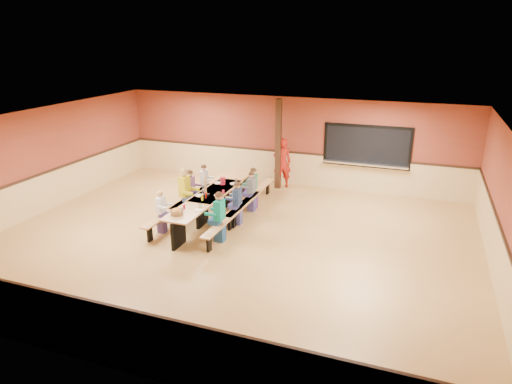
% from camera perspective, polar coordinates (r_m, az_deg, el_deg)
% --- Properties ---
extents(ground, '(12.00, 12.00, 0.00)m').
position_cam_1_polar(ground, '(11.66, -2.95, -6.01)').
color(ground, '#A0723C').
rests_on(ground, ground).
extents(room_envelope, '(12.04, 10.04, 3.02)m').
position_cam_1_polar(room_envelope, '(11.39, -3.01, -2.86)').
color(room_envelope, brown).
rests_on(room_envelope, ground).
extents(kitchen_pass_through, '(2.78, 0.28, 1.38)m').
position_cam_1_polar(kitchen_pass_through, '(15.14, 13.67, 5.35)').
color(kitchen_pass_through, black).
rests_on(kitchen_pass_through, ground).
extents(structural_post, '(0.18, 0.18, 3.00)m').
position_cam_1_polar(structural_post, '(15.16, 2.81, 5.94)').
color(structural_post, black).
rests_on(structural_post, ground).
extents(cafeteria_table_main, '(1.91, 3.70, 0.74)m').
position_cam_1_polar(cafeteria_table_main, '(12.54, -6.25, -1.66)').
color(cafeteria_table_main, '#B37B47').
rests_on(cafeteria_table_main, ground).
extents(cafeteria_table_second, '(1.91, 3.70, 0.74)m').
position_cam_1_polar(cafeteria_table_second, '(13.72, -3.87, 0.25)').
color(cafeteria_table_second, '#B37B47').
rests_on(cafeteria_table_second, ground).
extents(seated_child_white_left, '(0.34, 0.27, 1.14)m').
position_cam_1_polar(seated_child_white_left, '(12.12, -11.77, -2.47)').
color(seated_child_white_left, white).
rests_on(seated_child_white_left, ground).
extents(seated_adult_yellow, '(0.46, 0.37, 1.39)m').
position_cam_1_polar(seated_adult_yellow, '(13.11, -8.89, -0.05)').
color(seated_adult_yellow, gold).
rests_on(seated_adult_yellow, ground).
extents(seated_child_grey_left, '(0.36, 0.29, 1.18)m').
position_cam_1_polar(seated_child_grey_left, '(14.17, -6.49, 1.07)').
color(seated_child_grey_left, silver).
rests_on(seated_child_grey_left, ground).
extents(seated_child_teal_right, '(0.41, 0.33, 1.29)m').
position_cam_1_polar(seated_child_teal_right, '(11.38, -4.58, -3.16)').
color(seated_child_teal_right, '#0C8372').
rests_on(seated_child_teal_right, ground).
extents(seated_child_navy_right, '(0.36, 0.30, 1.20)m').
position_cam_1_polar(seated_child_navy_right, '(12.39, -2.33, -1.44)').
color(seated_child_navy_right, navy).
rests_on(seated_child_navy_right, ground).
extents(seated_child_char_right, '(0.36, 0.29, 1.19)m').
position_cam_1_polar(seated_child_char_right, '(13.33, -0.57, 0.05)').
color(seated_child_char_right, '#555760').
rests_on(seated_child_char_right, ground).
extents(seated_child_purple_sec, '(0.38, 0.31, 1.22)m').
position_cam_1_polar(seated_child_purple_sec, '(13.50, -8.18, 0.17)').
color(seated_child_purple_sec, '#754C7A').
rests_on(seated_child_purple_sec, ground).
extents(seated_child_green_sec, '(0.38, 0.31, 1.23)m').
position_cam_1_polar(seated_child_green_sec, '(13.56, -0.35, 0.47)').
color(seated_child_green_sec, '#2F6E53').
rests_on(seated_child_green_sec, ground).
extents(seated_child_tan_sec, '(0.35, 0.28, 1.17)m').
position_cam_1_polar(seated_child_tan_sec, '(12.46, -2.41, -1.42)').
color(seated_child_tan_sec, beige).
rests_on(seated_child_tan_sec, ground).
extents(standing_woman, '(0.74, 0.66, 1.70)m').
position_cam_1_polar(standing_woman, '(15.43, 3.28, 3.67)').
color(standing_woman, '#A61B13').
rests_on(standing_woman, ground).
extents(punch_pitcher, '(0.16, 0.16, 0.22)m').
position_cam_1_polar(punch_pitcher, '(13.50, -4.18, 1.39)').
color(punch_pitcher, '#AF172E').
rests_on(punch_pitcher, cafeteria_table_main).
extents(chip_bowl, '(0.32, 0.32, 0.15)m').
position_cam_1_polar(chip_bowl, '(11.39, -9.88, -2.45)').
color(chip_bowl, orange).
rests_on(chip_bowl, cafeteria_table_main).
extents(napkin_dispenser, '(0.10, 0.14, 0.13)m').
position_cam_1_polar(napkin_dispenser, '(12.39, -6.59, -0.56)').
color(napkin_dispenser, black).
rests_on(napkin_dispenser, cafeteria_table_main).
extents(condiment_mustard, '(0.06, 0.06, 0.17)m').
position_cam_1_polar(condiment_mustard, '(12.25, -6.75, -0.68)').
color(condiment_mustard, yellow).
rests_on(condiment_mustard, cafeteria_table_main).
extents(condiment_ketchup, '(0.06, 0.06, 0.17)m').
position_cam_1_polar(condiment_ketchup, '(12.40, -6.34, -0.43)').
color(condiment_ketchup, '#B2140F').
rests_on(condiment_ketchup, cafeteria_table_main).
extents(table_paddle, '(0.16, 0.16, 0.56)m').
position_cam_1_polar(table_paddle, '(12.56, -6.30, 0.07)').
color(table_paddle, black).
rests_on(table_paddle, cafeteria_table_main).
extents(place_settings, '(0.65, 3.30, 0.11)m').
position_cam_1_polar(place_settings, '(12.44, -6.29, -0.50)').
color(place_settings, beige).
rests_on(place_settings, cafeteria_table_main).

